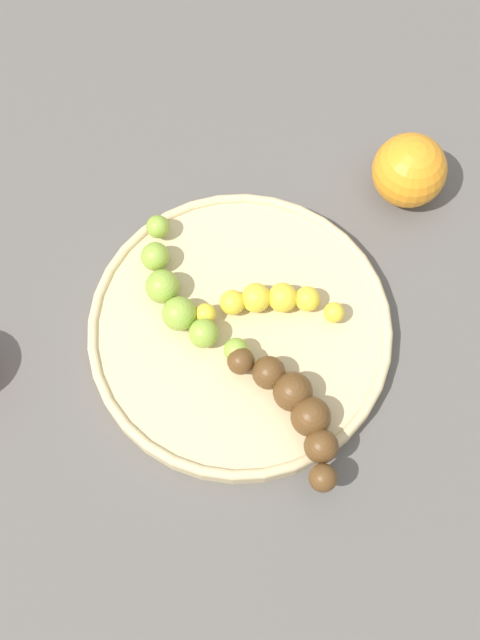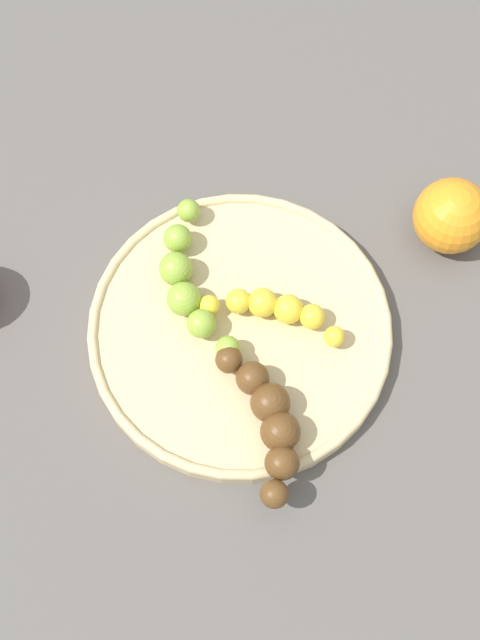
{
  "view_description": "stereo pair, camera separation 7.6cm",
  "coord_description": "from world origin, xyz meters",
  "px_view_note": "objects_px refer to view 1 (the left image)",
  "views": [
    {
      "loc": [
        -0.26,
        0.1,
        0.75
      ],
      "look_at": [
        0.0,
        0.0,
        0.04
      ],
      "focal_mm": 45.59,
      "sensor_mm": 36.0,
      "label": 1
    },
    {
      "loc": [
        -0.28,
        0.02,
        0.75
      ],
      "look_at": [
        0.0,
        0.0,
        0.04
      ],
      "focal_mm": 45.59,
      "sensor_mm": 36.0,
      "label": 2
    }
  ],
  "objects_px": {
    "banana_green": "(178,296)",
    "banana_overripe": "(296,408)",
    "banana_yellow": "(269,302)",
    "fruit_bowl": "(240,330)",
    "orange_fruit": "(409,170)"
  },
  "relations": [
    {
      "from": "banana_yellow",
      "to": "orange_fruit",
      "type": "distance_m",
      "value": 0.2
    },
    {
      "from": "banana_green",
      "to": "banana_yellow",
      "type": "bearing_deg",
      "value": 145.74
    },
    {
      "from": "fruit_bowl",
      "to": "banana_yellow",
      "type": "bearing_deg",
      "value": -74.24
    },
    {
      "from": "banana_overripe",
      "to": "banana_yellow",
      "type": "relative_size",
      "value": 1.12
    },
    {
      "from": "fruit_bowl",
      "to": "orange_fruit",
      "type": "distance_m",
      "value": 0.24
    },
    {
      "from": "banana_yellow",
      "to": "orange_fruit",
      "type": "xyz_separation_m",
      "value": [
        0.08,
        -0.18,
        0.0
      ]
    },
    {
      "from": "banana_green",
      "to": "banana_yellow",
      "type": "relative_size",
      "value": 1.27
    },
    {
      "from": "banana_green",
      "to": "orange_fruit",
      "type": "height_order",
      "value": "orange_fruit"
    },
    {
      "from": "banana_green",
      "to": "banana_overripe",
      "type": "xyz_separation_m",
      "value": [
        -0.14,
        -0.07,
        0.0
      ]
    },
    {
      "from": "fruit_bowl",
      "to": "banana_yellow",
      "type": "relative_size",
      "value": 2.18
    },
    {
      "from": "fruit_bowl",
      "to": "banana_yellow",
      "type": "height_order",
      "value": "banana_yellow"
    },
    {
      "from": "banana_yellow",
      "to": "fruit_bowl",
      "type": "bearing_deg",
      "value": 125.26
    },
    {
      "from": "banana_overripe",
      "to": "banana_green",
      "type": "bearing_deg",
      "value": 101.05
    },
    {
      "from": "banana_yellow",
      "to": "orange_fruit",
      "type": "bearing_deg",
      "value": -45.7
    },
    {
      "from": "banana_green",
      "to": "orange_fruit",
      "type": "bearing_deg",
      "value": 179.87
    }
  ]
}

